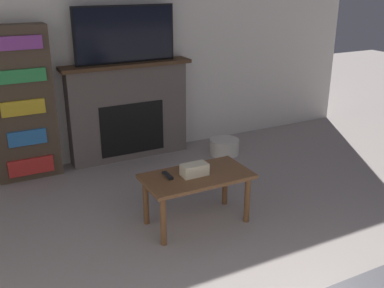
{
  "coord_description": "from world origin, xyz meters",
  "views": [
    {
      "loc": [
        -1.58,
        -0.22,
        2.0
      ],
      "look_at": [
        -0.02,
        2.81,
        0.72
      ],
      "focal_mm": 42.0,
      "sensor_mm": 36.0,
      "label": 1
    }
  ],
  "objects_px": {
    "tv": "(125,34)",
    "coffee_table": "(197,182)",
    "fireplace": "(128,111)",
    "storage_basket": "(224,147)",
    "bookshelf": "(21,104)"
  },
  "relations": [
    {
      "from": "tv",
      "to": "coffee_table",
      "type": "xyz_separation_m",
      "value": [
        -0.02,
        -1.68,
        -1.03
      ]
    },
    {
      "from": "fireplace",
      "to": "storage_basket",
      "type": "xyz_separation_m",
      "value": [
        1.02,
        -0.44,
        -0.47
      ]
    },
    {
      "from": "coffee_table",
      "to": "bookshelf",
      "type": "height_order",
      "value": "bookshelf"
    },
    {
      "from": "fireplace",
      "to": "bookshelf",
      "type": "distance_m",
      "value": 1.16
    },
    {
      "from": "fireplace",
      "to": "storage_basket",
      "type": "distance_m",
      "value": 1.21
    },
    {
      "from": "fireplace",
      "to": "storage_basket",
      "type": "bearing_deg",
      "value": -23.4
    },
    {
      "from": "tv",
      "to": "storage_basket",
      "type": "height_order",
      "value": "tv"
    },
    {
      "from": "coffee_table",
      "to": "fireplace",
      "type": "bearing_deg",
      "value": 89.47
    },
    {
      "from": "tv",
      "to": "fireplace",
      "type": "bearing_deg",
      "value": 90.0
    },
    {
      "from": "fireplace",
      "to": "coffee_table",
      "type": "bearing_deg",
      "value": -90.53
    },
    {
      "from": "bookshelf",
      "to": "storage_basket",
      "type": "bearing_deg",
      "value": -11.0
    },
    {
      "from": "fireplace",
      "to": "tv",
      "type": "relative_size",
      "value": 1.3
    },
    {
      "from": "tv",
      "to": "bookshelf",
      "type": "xyz_separation_m",
      "value": [
        -1.14,
        -0.0,
        -0.63
      ]
    },
    {
      "from": "fireplace",
      "to": "tv",
      "type": "height_order",
      "value": "tv"
    },
    {
      "from": "coffee_table",
      "to": "storage_basket",
      "type": "height_order",
      "value": "coffee_table"
    }
  ]
}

